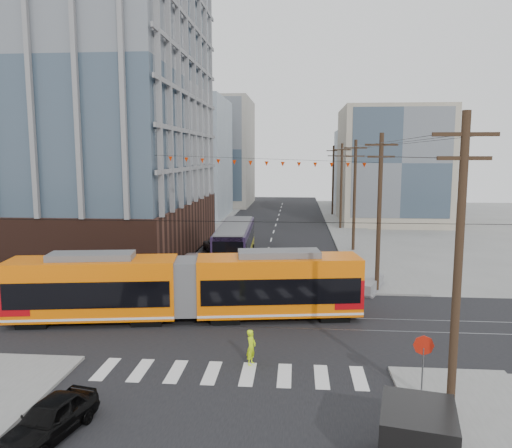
{
  "coord_description": "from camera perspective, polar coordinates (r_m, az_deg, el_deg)",
  "views": [
    {
      "loc": [
        2.85,
        -23.58,
        9.5
      ],
      "look_at": [
        0.12,
        9.62,
        4.9
      ],
      "focal_mm": 35.0,
      "sensor_mm": 36.0,
      "label": 1
    }
  ],
  "objects": [
    {
      "name": "parked_car_silver",
      "position": [
        39.28,
        -7.97,
        -5.11
      ],
      "size": [
        2.8,
        4.69,
        1.46
      ],
      "primitive_type": "imported",
      "rotation": [
        0.0,
        0.0,
        3.44
      ],
      "color": "#90969D",
      "rests_on": "ground"
    },
    {
      "name": "pedestrian",
      "position": [
        23.38,
        -0.55,
        -13.91
      ],
      "size": [
        0.55,
        0.69,
        1.65
      ],
      "primitive_type": "imported",
      "rotation": [
        0.0,
        0.0,
        1.27
      ],
      "color": "#C8F40F",
      "rests_on": "ground"
    },
    {
      "name": "utility_pole_far",
      "position": [
        79.88,
        8.79,
        4.91
      ],
      "size": [
        0.3,
        0.3,
        11.0
      ],
      "primitive_type": "cylinder",
      "color": "black",
      "rests_on": "ground"
    },
    {
      "name": "black_sedan",
      "position": [
        19.41,
        -22.47,
        -19.84
      ],
      "size": [
        2.37,
        4.15,
        1.33
      ],
      "primitive_type": "imported",
      "rotation": [
        0.0,
        0.0,
        -0.22
      ],
      "color": "black",
      "rests_on": "ground"
    },
    {
      "name": "bg_bldg_ne_far",
      "position": [
        92.86,
        14.18,
        6.09
      ],
      "size": [
        16.0,
        16.0,
        14.0
      ],
      "primitive_type": "cube",
      "color": "#8C99A5",
      "rests_on": "ground"
    },
    {
      "name": "stop_sign",
      "position": [
        20.81,
        18.48,
        -15.79
      ],
      "size": [
        0.82,
        0.82,
        2.58
      ],
      "primitive_type": null,
      "rotation": [
        0.0,
        0.0,
        -0.05
      ],
      "color": "#AE1809",
      "rests_on": "ground"
    },
    {
      "name": "jersey_barrier",
      "position": [
        36.4,
        13.26,
        -6.81
      ],
      "size": [
        2.35,
        4.13,
        0.82
      ],
      "primitive_type": "cube",
      "rotation": [
        0.0,
        0.0,
        -0.38
      ],
      "color": "#606060",
      "rests_on": "ground"
    },
    {
      "name": "city_bus",
      "position": [
        44.02,
        -2.4,
        -2.23
      ],
      "size": [
        3.17,
        12.66,
        3.56
      ],
      "primitive_type": null,
      "rotation": [
        0.0,
        0.0,
        0.04
      ],
      "color": "#221733",
      "rests_on": "ground"
    },
    {
      "name": "parked_car_grey",
      "position": [
        49.54,
        -4.53,
        -2.42
      ],
      "size": [
        3.71,
        5.27,
        1.34
      ],
      "primitive_type": "imported",
      "rotation": [
        0.0,
        0.0,
        3.49
      ],
      "color": "#424348",
      "rests_on": "ground"
    },
    {
      "name": "parked_car_white",
      "position": [
        42.6,
        -7.1,
        -4.14
      ],
      "size": [
        2.09,
        4.75,
        1.36
      ],
      "primitive_type": "imported",
      "rotation": [
        0.0,
        0.0,
        3.1
      ],
      "color": "beige",
      "rests_on": "ground"
    },
    {
      "name": "bg_bldg_nw_near",
      "position": [
        78.14,
        -10.09,
        7.38
      ],
      "size": [
        18.0,
        16.0,
        18.0
      ],
      "primitive_type": "cube",
      "color": "#8C99A5",
      "rests_on": "ground"
    },
    {
      "name": "streetcar",
      "position": [
        29.29,
        -7.91,
        -7.17
      ],
      "size": [
        20.29,
        5.77,
        3.87
      ],
      "primitive_type": null,
      "rotation": [
        0.0,
        0.0,
        0.15
      ],
      "color": "#EC6404",
      "rests_on": "ground"
    },
    {
      "name": "office_building",
      "position": [
        53.01,
        -23.86,
        12.41
      ],
      "size": [
        30.0,
        25.0,
        28.6
      ],
      "primitive_type": "cube",
      "color": "#381E16",
      "rests_on": "ground"
    },
    {
      "name": "bg_bldg_nw_far",
      "position": [
        97.05,
        -5.35,
        8.13
      ],
      "size": [
        16.0,
        18.0,
        20.0
      ],
      "primitive_type": "cube",
      "color": "gray",
      "rests_on": "ground"
    },
    {
      "name": "bg_bldg_ne_near",
      "position": [
        72.79,
        15.21,
        6.42
      ],
      "size": [
        14.0,
        14.0,
        16.0
      ],
      "primitive_type": "cube",
      "color": "gray",
      "rests_on": "ground"
    },
    {
      "name": "ground",
      "position": [
        25.58,
        -2.09,
        -13.94
      ],
      "size": [
        160.0,
        160.0,
        0.0
      ],
      "primitive_type": "plane",
      "color": "slate"
    },
    {
      "name": "utility_pole_near",
      "position": [
        18.89,
        22.07,
        -4.94
      ],
      "size": [
        0.3,
        0.3,
        11.0
      ],
      "primitive_type": "cylinder",
      "color": "black",
      "rests_on": "ground"
    }
  ]
}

